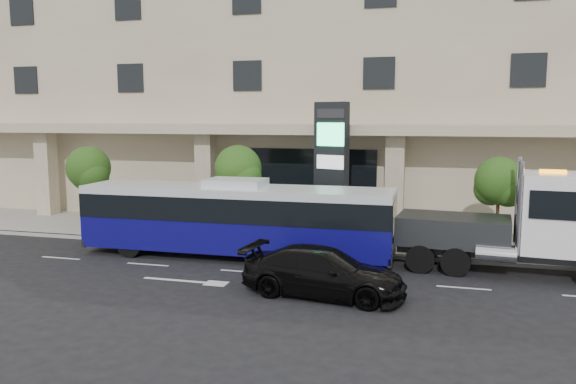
% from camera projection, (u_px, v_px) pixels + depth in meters
% --- Properties ---
extents(ground, '(120.00, 120.00, 0.00)m').
position_uv_depth(ground, '(255.00, 262.00, 22.68)').
color(ground, black).
rests_on(ground, ground).
extents(sidewalk, '(120.00, 6.00, 0.15)m').
position_uv_depth(sidewalk, '(287.00, 235.00, 27.46)').
color(sidewalk, gray).
rests_on(sidewalk, ground).
extents(curb, '(120.00, 0.30, 0.15)m').
position_uv_depth(curb, '(270.00, 249.00, 24.59)').
color(curb, gray).
rests_on(curb, ground).
extents(convention_center, '(60.00, 17.60, 20.00)m').
position_uv_depth(convention_center, '(329.00, 52.00, 36.13)').
color(convention_center, tan).
rests_on(convention_center, ground).
extents(tree_left, '(2.27, 2.20, 4.22)m').
position_uv_depth(tree_left, '(89.00, 171.00, 28.25)').
color(tree_left, '#422B19').
rests_on(tree_left, sidewalk).
extents(tree_mid, '(2.28, 2.20, 4.38)m').
position_uv_depth(tree_mid, '(239.00, 172.00, 26.19)').
color(tree_mid, '#422B19').
rests_on(tree_mid, sidewalk).
extents(tree_right, '(2.10, 2.00, 4.04)m').
position_uv_depth(tree_right, '(500.00, 184.00, 23.30)').
color(tree_right, '#422B19').
rests_on(tree_right, sidewalk).
extents(city_bus, '(12.99, 2.84, 3.29)m').
position_uv_depth(city_bus, '(236.00, 218.00, 23.26)').
color(city_bus, black).
rests_on(city_bus, ground).
extents(tow_truck, '(9.52, 3.11, 4.32)m').
position_uv_depth(tow_truck, '(524.00, 228.00, 20.58)').
color(tow_truck, '#2D3033').
rests_on(tow_truck, ground).
extents(black_sedan, '(5.61, 2.82, 1.56)m').
position_uv_depth(black_sedan, '(324.00, 272.00, 18.33)').
color(black_sedan, black).
rests_on(black_sedan, ground).
extents(signage_pylon, '(1.67, 1.02, 6.36)m').
position_uv_depth(signage_pylon, '(331.00, 170.00, 26.16)').
color(signage_pylon, black).
rests_on(signage_pylon, sidewalk).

